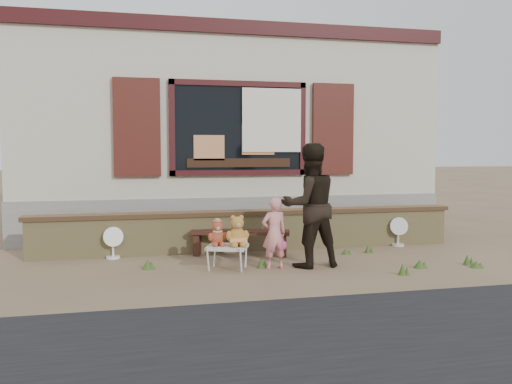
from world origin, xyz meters
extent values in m
plane|color=brown|center=(0.00, 0.00, 0.00)|extent=(80.00, 80.00, 0.00)
cube|color=#AAA18A|center=(0.00, 4.50, 2.40)|extent=(8.00, 5.00, 3.20)
cube|color=gray|center=(0.00, 4.50, 0.40)|extent=(8.04, 5.04, 0.80)
cube|color=black|center=(0.00, 1.97, 2.05)|extent=(2.30, 0.04, 1.50)
cube|color=#381011|center=(0.00, 1.95, 2.85)|extent=(2.50, 0.08, 0.10)
cube|color=#381011|center=(0.00, 1.95, 1.25)|extent=(2.50, 0.08, 0.10)
cube|color=#381011|center=(-1.20, 1.95, 2.05)|extent=(0.10, 0.08, 1.70)
cube|color=#381011|center=(1.20, 1.95, 2.05)|extent=(0.10, 0.08, 1.70)
cube|color=#3A1010|center=(-1.80, 1.94, 2.05)|extent=(0.80, 0.07, 1.70)
cube|color=#3A1010|center=(1.80, 1.94, 2.05)|extent=(0.80, 0.07, 1.70)
cube|color=white|center=(0.60, 1.90, 2.20)|extent=(1.10, 0.02, 1.15)
cube|color=#381011|center=(0.00, 1.98, 3.85)|extent=(8.00, 0.12, 0.25)
cube|color=black|center=(0.00, 1.94, 1.43)|extent=(1.90, 0.06, 0.16)
cube|color=tan|center=(-0.55, 1.94, 1.70)|extent=(0.55, 0.06, 0.45)
cube|color=#E08447|center=(0.35, 1.94, 1.85)|extent=(0.60, 0.06, 0.55)
cube|color=tan|center=(0.00, 1.00, 0.30)|extent=(7.00, 0.30, 0.60)
cube|color=brown|center=(0.00, 1.00, 0.63)|extent=(7.10, 0.36, 0.07)
cube|color=black|center=(-0.26, 0.60, 0.37)|extent=(1.58, 0.78, 0.06)
cube|color=black|center=(-0.91, 0.80, 0.17)|extent=(0.18, 0.31, 0.33)
cube|color=black|center=(0.39, 0.39, 0.17)|extent=(0.18, 0.31, 0.33)
cube|color=beige|center=(-0.63, -0.33, 0.31)|extent=(0.68, 0.64, 0.04)
cylinder|color=silver|center=(-0.92, -0.43, 0.15)|extent=(0.03, 0.03, 0.29)
cylinder|color=silver|center=(-0.49, -0.60, 0.15)|extent=(0.03, 0.03, 0.29)
cylinder|color=silver|center=(-0.76, -0.05, 0.15)|extent=(0.03, 0.03, 0.29)
cylinder|color=silver|center=(-0.34, -0.22, 0.15)|extent=(0.03, 0.03, 0.29)
imported|color=pink|center=(0.01, -0.46, 0.50)|extent=(0.39, 0.29, 1.00)
imported|color=black|center=(0.54, -0.43, 0.88)|extent=(0.92, 0.75, 1.76)
cylinder|color=white|center=(-2.21, 0.80, 0.02)|extent=(0.21, 0.21, 0.04)
cylinder|color=white|center=(-2.21, 0.80, 0.15)|extent=(0.03, 0.03, 0.26)
cylinder|color=white|center=(-2.21, 0.80, 0.34)|extent=(0.32, 0.17, 0.31)
cylinder|color=silver|center=(2.58, 0.80, 0.02)|extent=(0.21, 0.21, 0.04)
cylinder|color=silver|center=(2.58, 0.80, 0.15)|extent=(0.03, 0.03, 0.27)
cylinder|color=silver|center=(2.58, 0.80, 0.35)|extent=(0.32, 0.15, 0.31)
cone|color=#385321|center=(-0.15, -0.37, 0.08)|extent=(0.12, 0.12, 0.15)
cone|color=#385321|center=(2.81, -0.85, 0.08)|extent=(0.11, 0.11, 0.16)
cone|color=#385321|center=(2.03, -0.88, 0.06)|extent=(0.17, 0.17, 0.12)
cone|color=#385321|center=(2.81, -1.04, 0.05)|extent=(0.17, 0.17, 0.10)
cone|color=#385321|center=(1.41, 0.31, 0.04)|extent=(0.15, 0.15, 0.09)
cone|color=#385321|center=(-1.71, -0.08, 0.07)|extent=(0.17, 0.17, 0.14)
cone|color=#385321|center=(1.58, -1.22, 0.08)|extent=(0.12, 0.12, 0.16)
cone|color=#385321|center=(1.80, 0.33, 0.06)|extent=(0.11, 0.11, 0.13)
camera|label=1|loc=(-1.94, -7.68, 1.67)|focal=38.00mm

